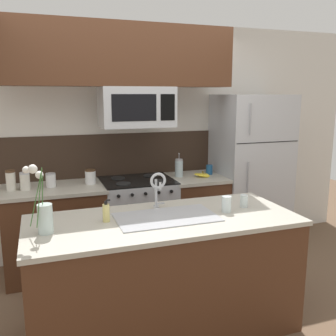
# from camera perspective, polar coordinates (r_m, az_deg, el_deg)

# --- Properties ---
(ground_plane) EXTENTS (10.00, 10.00, 0.00)m
(ground_plane) POSITION_cam_1_polar(r_m,az_deg,el_deg) (3.56, -0.56, -19.63)
(ground_plane) COLOR brown
(rear_partition) EXTENTS (5.20, 0.10, 2.60)m
(rear_partition) POSITION_cam_1_polar(r_m,az_deg,el_deg) (4.40, -2.23, 4.36)
(rear_partition) COLOR silver
(rear_partition) RESTS_ON ground
(splash_band) EXTENTS (3.30, 0.01, 0.48)m
(splash_band) POSITION_cam_1_polar(r_m,az_deg,el_deg) (4.29, -5.84, 2.11)
(splash_band) COLOR #332319
(splash_band) RESTS_ON rear_partition
(back_counter_left) EXTENTS (1.00, 0.65, 0.91)m
(back_counter_left) POSITION_cam_1_polar(r_m,az_deg,el_deg) (4.04, -16.71, -9.09)
(back_counter_left) COLOR #4C2B19
(back_counter_left) RESTS_ON ground
(back_counter_right) EXTENTS (0.63, 0.65, 0.91)m
(back_counter_right) POSITION_cam_1_polar(r_m,az_deg,el_deg) (4.36, 4.15, -7.09)
(back_counter_right) COLOR #4C2B19
(back_counter_right) RESTS_ON ground
(stove_range) EXTENTS (0.76, 0.64, 0.93)m
(stove_range) POSITION_cam_1_polar(r_m,az_deg,el_deg) (4.15, -4.59, -7.99)
(stove_range) COLOR #B7BABF
(stove_range) RESTS_ON ground
(microwave) EXTENTS (0.74, 0.40, 0.41)m
(microwave) POSITION_cam_1_polar(r_m,az_deg,el_deg) (3.90, -4.80, 9.25)
(microwave) COLOR #B7BABF
(upper_cabinet_band) EXTENTS (2.33, 0.34, 0.60)m
(upper_cabinet_band) POSITION_cam_1_polar(r_m,az_deg,el_deg) (3.85, -7.61, 16.68)
(upper_cabinet_band) COLOR #4C2B19
(refrigerator) EXTENTS (0.80, 0.74, 1.82)m
(refrigerator) POSITION_cam_1_polar(r_m,az_deg,el_deg) (4.58, 12.22, -0.58)
(refrigerator) COLOR #B7BABF
(refrigerator) RESTS_ON ground
(storage_jar_tall) EXTENTS (0.09, 0.09, 0.20)m
(storage_jar_tall) POSITION_cam_1_polar(r_m,az_deg,el_deg) (3.90, -22.84, -1.76)
(storage_jar_tall) COLOR silver
(storage_jar_tall) RESTS_ON back_counter_left
(storage_jar_medium) EXTENTS (0.09, 0.09, 0.17)m
(storage_jar_medium) POSITION_cam_1_polar(r_m,az_deg,el_deg) (3.87, -20.96, -1.90)
(storage_jar_medium) COLOR silver
(storage_jar_medium) RESTS_ON back_counter_left
(storage_jar_short) EXTENTS (0.10, 0.10, 0.14)m
(storage_jar_short) POSITION_cam_1_polar(r_m,az_deg,el_deg) (3.91, -17.43, -1.77)
(storage_jar_short) COLOR silver
(storage_jar_short) RESTS_ON back_counter_left
(storage_jar_squat) EXTENTS (0.11, 0.11, 0.15)m
(storage_jar_squat) POSITION_cam_1_polar(r_m,az_deg,el_deg) (3.95, -11.73, -1.31)
(storage_jar_squat) COLOR silver
(storage_jar_squat) RESTS_ON back_counter_left
(banana_bunch) EXTENTS (0.19, 0.15, 0.08)m
(banana_bunch) POSITION_cam_1_polar(r_m,az_deg,el_deg) (4.21, 5.31, -1.08)
(banana_bunch) COLOR yellow
(banana_bunch) RESTS_ON back_counter_right
(french_press) EXTENTS (0.09, 0.09, 0.27)m
(french_press) POSITION_cam_1_polar(r_m,az_deg,el_deg) (4.21, 1.68, 0.04)
(french_press) COLOR silver
(french_press) RESTS_ON back_counter_right
(coffee_tin) EXTENTS (0.08, 0.08, 0.11)m
(coffee_tin) POSITION_cam_1_polar(r_m,az_deg,el_deg) (4.35, 6.31, -0.24)
(coffee_tin) COLOR #1E5184
(coffee_tin) RESTS_ON back_counter_right
(island_counter) EXTENTS (2.03, 0.86, 0.91)m
(island_counter) POSITION_cam_1_polar(r_m,az_deg,el_deg) (3.01, -0.63, -15.80)
(island_counter) COLOR #4C2B19
(island_counter) RESTS_ON ground
(kitchen_sink) EXTENTS (0.76, 0.44, 0.16)m
(kitchen_sink) POSITION_cam_1_polar(r_m,az_deg,el_deg) (2.87, -0.23, -8.86)
(kitchen_sink) COLOR #ADAFB5
(kitchen_sink) RESTS_ON island_counter
(sink_faucet) EXTENTS (0.14, 0.14, 0.31)m
(sink_faucet) POSITION_cam_1_polar(r_m,az_deg,el_deg) (2.99, -1.58, -2.68)
(sink_faucet) COLOR #B7BABF
(sink_faucet) RESTS_ON island_counter
(dish_soap_bottle) EXTENTS (0.06, 0.05, 0.16)m
(dish_soap_bottle) POSITION_cam_1_polar(r_m,az_deg,el_deg) (2.77, -9.40, -6.71)
(dish_soap_bottle) COLOR #DBCC75
(dish_soap_bottle) RESTS_ON island_counter
(drinking_glass) EXTENTS (0.07, 0.07, 0.13)m
(drinking_glass) POSITION_cam_1_polar(r_m,az_deg,el_deg) (2.99, 8.91, -5.47)
(drinking_glass) COLOR silver
(drinking_glass) RESTS_ON island_counter
(spare_glass) EXTENTS (0.06, 0.06, 0.10)m
(spare_glass) POSITION_cam_1_polar(r_m,az_deg,el_deg) (3.15, 11.50, -4.94)
(spare_glass) COLOR silver
(spare_glass) RESTS_ON island_counter
(flower_vase) EXTENTS (0.17, 0.13, 0.48)m
(flower_vase) POSITION_cam_1_polar(r_m,az_deg,el_deg) (2.62, -18.42, -6.60)
(flower_vase) COLOR silver
(flower_vase) RESTS_ON island_counter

